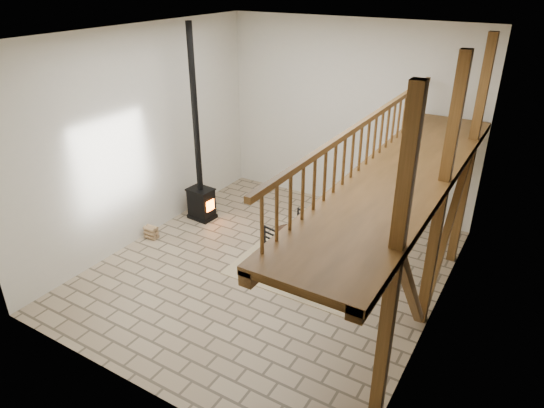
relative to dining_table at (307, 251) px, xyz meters
The scene contains 7 objects.
ground 0.91m from the dining_table, 141.79° to the right, with size 8.00×8.00×0.00m, color gray.
room_shell 2.74m from the dining_table, 43.55° to the right, with size 7.02×8.02×5.01m.
rug 0.37m from the dining_table, 101.08° to the right, with size 3.00×2.50×0.02m, color tan.
dining_table is the anchor object (origin of this frame).
wood_stove 3.62m from the dining_table, 169.55° to the left, with size 0.70×0.55×5.00m.
log_basket 3.87m from the dining_table, 164.57° to the left, with size 0.50×0.50×0.41m.
log_stack 3.99m from the dining_table, 167.41° to the right, with size 0.33×0.23×0.33m.
Camera 1 is at (4.72, -7.80, 6.07)m, focal length 32.00 mm.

